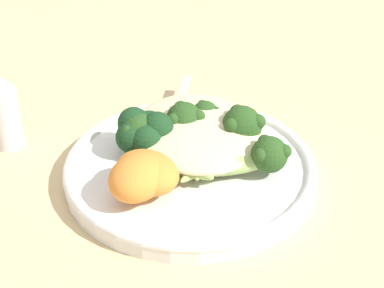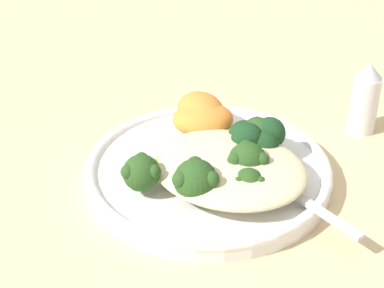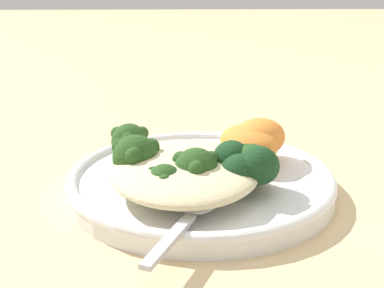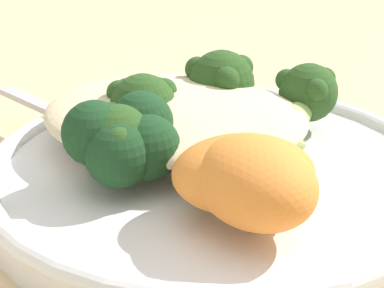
{
  "view_description": "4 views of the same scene",
  "coord_description": "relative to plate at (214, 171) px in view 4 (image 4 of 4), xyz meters",
  "views": [
    {
      "loc": [
        0.51,
        -0.13,
        0.39
      ],
      "look_at": [
        -0.01,
        0.01,
        0.04
      ],
      "focal_mm": 60.0,
      "sensor_mm": 36.0,
      "label": 1
    },
    {
      "loc": [
        -0.25,
        0.5,
        0.39
      ],
      "look_at": [
        0.01,
        0.01,
        0.04
      ],
      "focal_mm": 60.0,
      "sensor_mm": 36.0,
      "label": 2
    },
    {
      "loc": [
        -0.48,
        0.03,
        0.21
      ],
      "look_at": [
        0.01,
        0.02,
        0.04
      ],
      "focal_mm": 50.0,
      "sensor_mm": 36.0,
      "label": 3
    },
    {
      "loc": [
        0.1,
        -0.3,
        0.17
      ],
      "look_at": [
        -0.01,
        -0.01,
        0.03
      ],
      "focal_mm": 60.0,
      "sensor_mm": 36.0,
      "label": 4
    }
  ],
  "objects": [
    {
      "name": "ground_plane",
      "position": [
        0.01,
        -0.01,
        -0.01
      ],
      "size": [
        4.0,
        4.0,
        0.0
      ],
      "primitive_type": "plane",
      "color": "#D6B784"
    },
    {
      "name": "plate",
      "position": [
        0.0,
        0.0,
        0.0
      ],
      "size": [
        0.26,
        0.26,
        0.02
      ],
      "color": "white",
      "rests_on": "ground_plane"
    },
    {
      "name": "quinoa_mound",
      "position": [
        -0.03,
        0.02,
        0.02
      ],
      "size": [
        0.16,
        0.13,
        0.03
      ],
      "primitive_type": "ellipsoid",
      "color": "beige",
      "rests_on": "plate"
    },
    {
      "name": "broccoli_stalk_0",
      "position": [
        0.03,
        0.05,
        0.03
      ],
      "size": [
        0.04,
        0.1,
        0.04
      ],
      "rotation": [
        0.0,
        0.0,
        1.47
      ],
      "color": "#9EBC66",
      "rests_on": "plate"
    },
    {
      "name": "broccoli_stalk_1",
      "position": [
        -0.01,
        0.05,
        0.03
      ],
      "size": [
        0.09,
        0.11,
        0.04
      ],
      "rotation": [
        0.0,
        0.0,
        2.2
      ],
      "color": "#9EBC66",
      "rests_on": "plate"
    },
    {
      "name": "broccoli_stalk_2",
      "position": [
        -0.03,
        0.02,
        0.02
      ],
      "size": [
        0.12,
        0.06,
        0.03
      ],
      "rotation": [
        0.0,
        0.0,
        2.76
      ],
      "color": "#9EBC66",
      "rests_on": "plate"
    },
    {
      "name": "broccoli_stalk_3",
      "position": [
        -0.04,
        0.0,
        0.03
      ],
      "size": [
        0.11,
        0.04,
        0.04
      ],
      "rotation": [
        0.0,
        0.0,
        3.03
      ],
      "color": "#9EBC66",
      "rests_on": "plate"
    },
    {
      "name": "broccoli_stalk_4",
      "position": [
        -0.02,
        -0.03,
        0.03
      ],
      "size": [
        0.11,
        0.08,
        0.04
      ],
      "rotation": [
        0.0,
        0.0,
        3.7
      ],
      "color": "#9EBC66",
      "rests_on": "plate"
    },
    {
      "name": "sweet_potato_chunk_0",
      "position": [
        0.04,
        -0.06,
        0.03
      ],
      "size": [
        0.08,
        0.08,
        0.04
      ],
      "primitive_type": "ellipsoid",
      "rotation": [
        0.0,
        0.0,
        2.45
      ],
      "color": "orange",
      "rests_on": "plate"
    },
    {
      "name": "sweet_potato_chunk_1",
      "position": [
        0.03,
        -0.05,
        0.03
      ],
      "size": [
        0.08,
        0.08,
        0.03
      ],
      "primitive_type": "ellipsoid",
      "rotation": [
        0.0,
        0.0,
        3.67
      ],
      "color": "orange",
      "rests_on": "plate"
    },
    {
      "name": "kale_tuft",
      "position": [
        -0.04,
        -0.04,
        0.03
      ],
      "size": [
        0.06,
        0.06,
        0.04
      ],
      "color": "#193D1E",
      "rests_on": "plate"
    },
    {
      "name": "spoon",
      "position": [
        -0.09,
        0.01,
        0.01
      ],
      "size": [
        0.12,
        0.07,
        0.01
      ],
      "rotation": [
        0.0,
        0.0,
        2.74
      ],
      "color": "#B7B7BC",
      "rests_on": "plate"
    }
  ]
}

